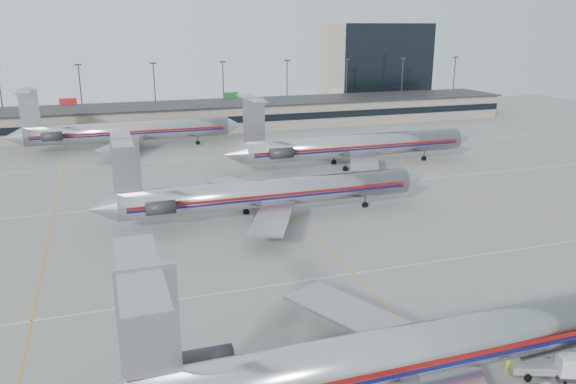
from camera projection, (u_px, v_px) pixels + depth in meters
name	position (u px, v px, depth m)	size (l,w,h in m)	color
ground	(402.00, 321.00, 47.88)	(260.00, 260.00, 0.00)	gray
apron_markings	(352.00, 274.00, 56.97)	(160.00, 0.15, 0.02)	silver
terminal	(200.00, 116.00, 136.05)	(162.00, 17.00, 6.25)	gray
light_mast_row	(190.00, 88.00, 147.27)	(163.60, 0.40, 15.28)	#38383D
distant_building	(375.00, 64.00, 179.58)	(30.00, 20.00, 25.00)	tan
jet_foreground	(418.00, 349.00, 37.34)	(45.98, 27.08, 12.04)	#BABABE
jet_second_row	(265.00, 193.00, 72.54)	(45.23, 26.63, 11.84)	#BABABE
jet_third_row	(351.00, 146.00, 99.37)	(48.11, 29.60, 13.16)	#BABABE
jet_back_row	(125.00, 131.00, 113.67)	(46.86, 28.83, 12.81)	#BABABE
uld_container	(568.00, 367.00, 39.83)	(2.08, 1.93, 1.76)	#2D2D30
belt_loader	(540.00, 364.00, 40.53)	(4.93, 2.86, 2.53)	gray
ramp_worker_near	(508.00, 364.00, 40.40)	(0.57, 0.37, 1.55)	#D2E715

